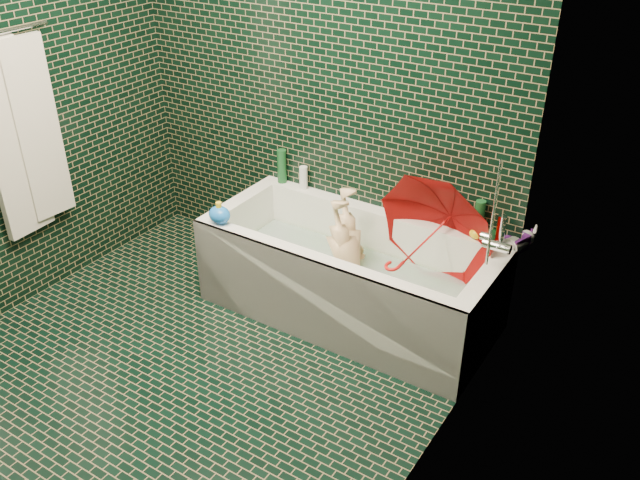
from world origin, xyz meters
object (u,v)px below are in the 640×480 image
Objects in this scene: bath_toy at (219,214)px; rubber_duck at (478,233)px; child at (350,267)px; bathtub at (348,284)px; umbrella at (425,242)px.

rubber_duck is at bearing 11.44° from bath_toy.
rubber_duck reaches higher than child.
child is (-0.01, 0.04, 0.10)m from bathtub.
bathtub is 10.92× the size of bath_toy.
bath_toy reaches higher than child.
bathtub is 0.85m from bath_toy.
rubber_duck reaches higher than bathtub.
bathtub reaches higher than child.
bath_toy is at bearing -151.37° from umbrella.
child is 0.82m from bath_toy.
umbrella is 4.38× the size of bath_toy.
bathtub is at bearing 8.76° from bath_toy.
bath_toy is at bearing -75.10° from child.
umbrella is 6.40× the size of rubber_duck.
umbrella is (0.42, 0.08, 0.27)m from child.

